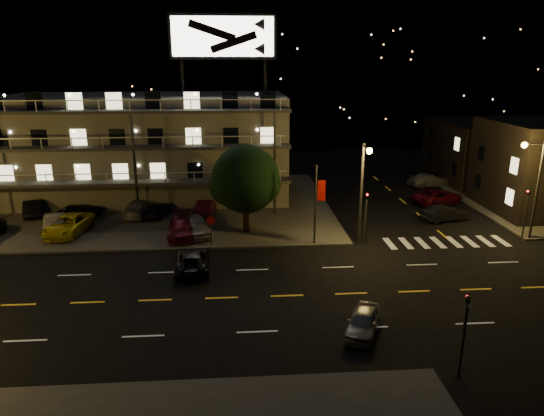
{
  "coord_description": "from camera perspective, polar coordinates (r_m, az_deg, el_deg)",
  "views": [
    {
      "loc": [
        -0.85,
        -26.75,
        13.87
      ],
      "look_at": [
        1.65,
        8.0,
        3.22
      ],
      "focal_mm": 32.0,
      "sensor_mm": 36.0,
      "label": 1
    }
  ],
  "objects": [
    {
      "name": "side_car_3",
      "position": [
        61.12,
        17.47,
        3.72
      ],
      "size": [
        4.15,
        2.89,
        1.31
      ],
      "primitive_type": "imported",
      "rotation": [
        0.0,
        0.0,
        1.96
      ],
      "color": "black",
      "rests_on": "ground"
    },
    {
      "name": "road_car_east",
      "position": [
        26.76,
        10.68,
        -12.98
      ],
      "size": [
        2.88,
        3.99,
        1.26
      ],
      "primitive_type": "imported",
      "rotation": [
        0.0,
        0.0,
        -0.42
      ],
      "color": "gray",
      "rests_on": "ground"
    },
    {
      "name": "lot_car_7",
      "position": [
        46.18,
        -15.34,
        0.05
      ],
      "size": [
        2.54,
        5.25,
        1.47
      ],
      "primitive_type": "imported",
      "rotation": [
        0.0,
        0.0,
        3.04
      ],
      "color": "gray",
      "rests_on": "curb_nw"
    },
    {
      "name": "lot_car_3",
      "position": [
        40.06,
        -10.56,
        -2.19
      ],
      "size": [
        2.4,
        5.31,
        1.51
      ],
      "primitive_type": "imported",
      "rotation": [
        0.0,
        0.0,
        0.06
      ],
      "color": "#4F0B17",
      "rests_on": "curb_nw"
    },
    {
      "name": "lot_car_4",
      "position": [
        40.12,
        -8.88,
        -2.05
      ],
      "size": [
        3.07,
        4.85,
        1.54
      ],
      "primitive_type": "imported",
      "rotation": [
        0.0,
        0.0,
        0.3
      ],
      "color": "gray",
      "rests_on": "curb_nw"
    },
    {
      "name": "banner_north",
      "position": [
        37.15,
        5.25,
        0.6
      ],
      "size": [
        0.83,
        0.16,
        6.4
      ],
      "color": "#2D2D30",
      "rests_on": "ground"
    },
    {
      "name": "lot_car_6",
      "position": [
        46.65,
        -21.96,
        -0.47
      ],
      "size": [
        4.17,
        5.58,
        1.41
      ],
      "primitive_type": "imported",
      "rotation": [
        0.0,
        0.0,
        2.73
      ],
      "color": "black",
      "rests_on": "curb_nw"
    },
    {
      "name": "lot_car_5",
      "position": [
        49.86,
        -26.27,
        0.1
      ],
      "size": [
        2.89,
        4.7,
        1.46
      ],
      "primitive_type": "imported",
      "rotation": [
        0.0,
        0.0,
        3.47
      ],
      "color": "black",
      "rests_on": "curb_nw"
    },
    {
      "name": "curb_nw",
      "position": [
        50.49,
        -19.04,
        0.19
      ],
      "size": [
        44.0,
        24.0,
        0.15
      ],
      "primitive_type": "cube",
      "color": "#3A3937",
      "rests_on": "ground"
    },
    {
      "name": "lot_car_1",
      "position": [
        43.97,
        -24.19,
        -1.74
      ],
      "size": [
        2.76,
        4.66,
        1.45
      ],
      "primitive_type": "imported",
      "rotation": [
        0.0,
        0.0,
        0.3
      ],
      "color": "gray",
      "rests_on": "curb_nw"
    },
    {
      "name": "side_car_1",
      "position": [
        51.48,
        18.92,
        1.3
      ],
      "size": [
        5.95,
        4.48,
        1.5
      ],
      "primitive_type": "imported",
      "rotation": [
        0.0,
        0.0,
        1.99
      ],
      "color": "#4F0B17",
      "rests_on": "ground"
    },
    {
      "name": "ground",
      "position": [
        30.15,
        -2.07,
        -10.41
      ],
      "size": [
        140.0,
        140.0,
        0.0
      ],
      "primitive_type": "plane",
      "color": "black",
      "rests_on": "ground"
    },
    {
      "name": "signal_sw",
      "position": [
        23.63,
        21.7,
        -12.91
      ],
      "size": [
        0.2,
        0.27,
        4.6
      ],
      "color": "#2D2D30",
      "rests_on": "ground"
    },
    {
      "name": "side_car_2",
      "position": [
        58.39,
        17.97,
        3.15
      ],
      "size": [
        5.35,
        3.16,
        1.45
      ],
      "primitive_type": "imported",
      "rotation": [
        0.0,
        0.0,
        1.81
      ],
      "color": "gray",
      "rests_on": "ground"
    },
    {
      "name": "side_car_0",
      "position": [
        46.18,
        19.7,
        -0.59
      ],
      "size": [
        4.49,
        2.39,
        1.41
      ],
      "primitive_type": "imported",
      "rotation": [
        0.0,
        0.0,
        1.79
      ],
      "color": "black",
      "rests_on": "ground"
    },
    {
      "name": "signal_nw",
      "position": [
        38.31,
        10.98,
        -0.48
      ],
      "size": [
        0.2,
        0.27,
        4.6
      ],
      "color": "#2D2D30",
      "rests_on": "ground"
    },
    {
      "name": "side_bldg_back",
      "position": [
        63.69,
        25.06,
        6.04
      ],
      "size": [
        14.06,
        12.0,
        7.0
      ],
      "color": "black",
      "rests_on": "ground"
    },
    {
      "name": "streetlight_ne",
      "position": [
        42.86,
        28.48,
        2.92
      ],
      "size": [
        1.92,
        0.44,
        8.0
      ],
      "color": "#2D2D30",
      "rests_on": "ground"
    },
    {
      "name": "road_car_west",
      "position": [
        33.99,
        -9.35,
        -6.07
      ],
      "size": [
        2.53,
        5.03,
        1.37
      ],
      "primitive_type": "imported",
      "rotation": [
        0.0,
        0.0,
        3.2
      ],
      "color": "black",
      "rests_on": "ground"
    },
    {
      "name": "streetlight_nc",
      "position": [
        37.02,
        10.65,
        2.77
      ],
      "size": [
        0.44,
        1.92,
        8.0
      ],
      "color": "#2D2D30",
      "rests_on": "ground"
    },
    {
      "name": "stop_sign",
      "position": [
        37.42,
        -7.19,
        -2.1
      ],
      "size": [
        0.91,
        0.11,
        2.61
      ],
      "color": "#2D2D30",
      "rests_on": "ground"
    },
    {
      "name": "curb_ne",
      "position": [
        57.69,
        28.38,
        1.08
      ],
      "size": [
        16.0,
        24.0,
        0.15
      ],
      "primitive_type": "cube",
      "color": "#3A3937",
      "rests_on": "ground"
    },
    {
      "name": "tree",
      "position": [
        39.43,
        -3.21,
        3.18
      ],
      "size": [
        5.78,
        5.56,
        7.28
      ],
      "color": "black",
      "rests_on": "curb_nw"
    },
    {
      "name": "lot_car_2",
      "position": [
        43.23,
        -22.8,
        -1.82
      ],
      "size": [
        3.36,
        5.8,
        1.52
      ],
      "primitive_type": "imported",
      "rotation": [
        0.0,
        0.0,
        -0.16
      ],
      "color": "gold",
      "rests_on": "curb_nw"
    },
    {
      "name": "motel",
      "position": [
        52.15,
        -14.21,
        7.07
      ],
      "size": [
        28.0,
        13.8,
        18.1
      ],
      "color": "gray",
      "rests_on": "ground"
    },
    {
      "name": "signal_ne",
      "position": [
        43.51,
        27.75,
        -0.06
      ],
      "size": [
        0.27,
        0.2,
        4.6
      ],
      "color": "#2D2D30",
      "rests_on": "ground"
    },
    {
      "name": "lot_car_8",
      "position": [
        45.51,
        -13.38,
        -0.14
      ],
      "size": [
        2.48,
        4.18,
        1.33
      ],
      "primitive_type": "imported",
      "rotation": [
        0.0,
        0.0,
        2.9
      ],
      "color": "black",
      "rests_on": "curb_nw"
    },
    {
      "name": "lot_car_9",
      "position": [
        45.37,
        -7.78,
        0.12
      ],
      "size": [
        2.0,
        4.24,
        1.34
      ],
      "primitive_type": "imported",
      "rotation": [
        0.0,
        0.0,
        2.99
      ],
      "color": "#4F0B17",
      "rests_on": "curb_nw"
    },
    {
      "name": "hill_backdrop",
      "position": [
        95.7,
        -7.44,
        15.48
      ],
      "size": [
        120.0,
        25.0,
        24.0
      ],
      "color": "black",
      "rests_on": "ground"
    }
  ]
}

